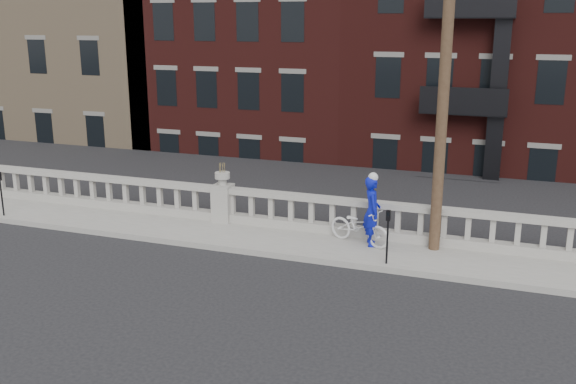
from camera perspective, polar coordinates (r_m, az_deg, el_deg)
name	(u,v)px	position (r m, az deg, el deg)	size (l,w,h in m)	color
ground	(154,273)	(15.94, -11.86, -7.06)	(120.00, 120.00, 0.00)	black
sidewalk	(209,233)	(18.36, -7.01, -3.60)	(32.00, 2.20, 0.15)	gray
balustrade	(223,205)	(19.01, -5.78, -1.13)	(28.00, 0.34, 1.03)	gray
planter_pedestal	(223,198)	(18.96, -5.80, -0.58)	(0.55, 0.55, 1.76)	gray
lower_level	(379,81)	(36.44, 8.12, 9.76)	(80.00, 44.00, 20.80)	#605E59
utility_pole	(446,49)	(16.20, 13.89, 12.23)	(1.60, 0.28, 10.00)	#422D1E
parking_meter_c	(1,189)	(21.16, -24.17, 0.28)	(0.10, 0.09, 1.36)	black
parking_meter_d	(388,231)	(15.68, 8.85, -3.41)	(0.10, 0.09, 1.36)	black
bicycle	(360,226)	(17.10, 6.38, -3.05)	(0.63, 1.82, 0.95)	silver
cyclist	(372,211)	(16.92, 7.47, -1.69)	(0.68, 0.44, 1.85)	#0B14AD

